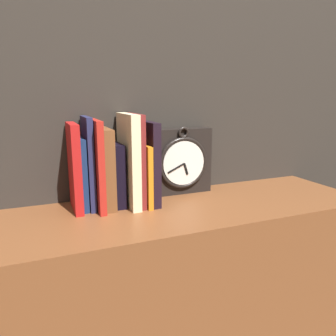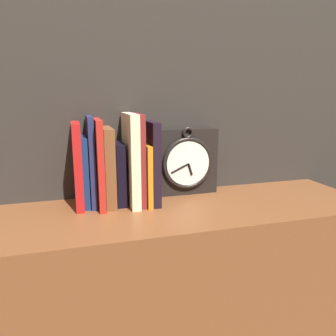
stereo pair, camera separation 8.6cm
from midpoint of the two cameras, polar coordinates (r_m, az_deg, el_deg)
name	(u,v)px [view 1 (the left image)]	position (r m, az deg, el deg)	size (l,w,h in m)	color
wall_back	(143,73)	(1.03, -6.80, 16.16)	(6.00, 0.05, 2.60)	#2D2823
clock	(180,161)	(1.01, -0.36, 1.15)	(0.20, 0.06, 0.21)	black
book_slot0_red	(75,167)	(0.91, -18.62, 0.07)	(0.02, 0.13, 0.23)	#AF1716
book_slot1_navy	(82,173)	(0.92, -17.41, -0.91)	(0.02, 0.11, 0.19)	navy
book_slot2_navy	(88,163)	(0.91, -16.36, 0.82)	(0.02, 0.12, 0.25)	#222449
book_slot3_red	(97,165)	(0.90, -15.03, 0.50)	(0.02, 0.15, 0.24)	#B02119
book_slot4_brown	(105,168)	(0.92, -13.52, -0.02)	(0.03, 0.13, 0.22)	brown
book_slot5_black	(116,174)	(0.93, -11.64, -1.06)	(0.03, 0.12, 0.17)	black
book_slot6_cream	(129,160)	(0.91, -9.58, 1.33)	(0.02, 0.16, 0.25)	beige
book_slot7_maroon	(135,159)	(0.92, -8.39, 1.46)	(0.02, 0.14, 0.25)	maroon
book_slot8_orange	(142,174)	(0.93, -7.19, -0.99)	(0.01, 0.15, 0.17)	orange
book_slot9_black	(148,162)	(0.93, -6.08, 0.95)	(0.02, 0.15, 0.23)	black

